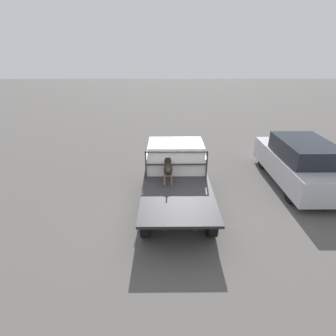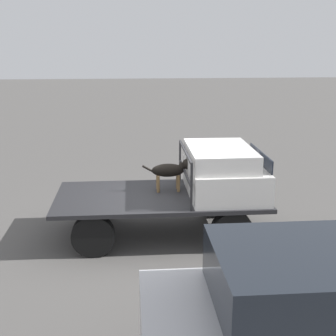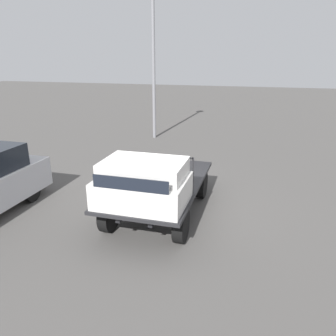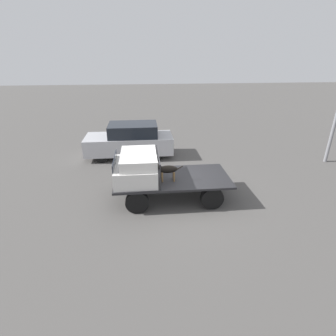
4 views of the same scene
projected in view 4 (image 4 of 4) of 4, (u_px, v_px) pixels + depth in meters
ground_plane at (172, 197)px, 9.90m from camera, size 80.00×80.00×0.00m
flatbed_truck at (172, 182)px, 9.65m from camera, size 4.16×2.09×0.85m
truck_cab at (137, 167)px, 9.26m from camera, size 1.46×1.97×0.96m
truck_headboard at (158, 162)px, 9.27m from camera, size 0.04×1.97×0.90m
dog at (165, 169)px, 9.12m from camera, size 1.09×0.27×0.70m
parked_sedan at (130, 140)px, 13.55m from camera, size 4.44×1.82×1.73m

